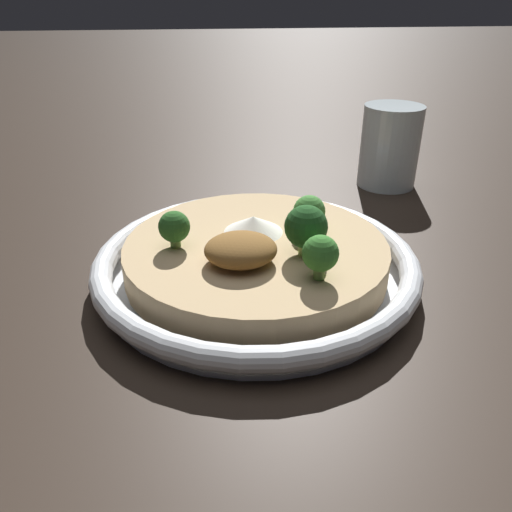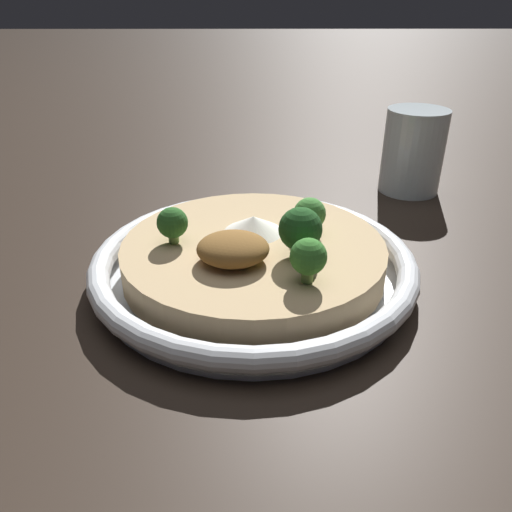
# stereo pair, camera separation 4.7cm
# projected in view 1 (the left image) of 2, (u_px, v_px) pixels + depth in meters

# --- Properties ---
(ground_plane) EXTENTS (6.00, 6.00, 0.00)m
(ground_plane) POSITION_uv_depth(u_px,v_px,m) (256.00, 278.00, 0.48)
(ground_plane) COLOR #2D231C
(risotto_bowl) EXTENTS (0.30, 0.30, 0.04)m
(risotto_bowl) POSITION_uv_depth(u_px,v_px,m) (256.00, 261.00, 0.47)
(risotto_bowl) COLOR silver
(risotto_bowl) RESTS_ON ground_plane
(cheese_sprinkle) EXTENTS (0.06, 0.06, 0.02)m
(cheese_sprinkle) POSITION_uv_depth(u_px,v_px,m) (257.00, 224.00, 0.48)
(cheese_sprinkle) COLOR white
(cheese_sprinkle) RESTS_ON risotto_bowl
(crispy_onion_garnish) EXTENTS (0.06, 0.06, 0.02)m
(crispy_onion_garnish) POSITION_uv_depth(u_px,v_px,m) (241.00, 250.00, 0.42)
(crispy_onion_garnish) COLOR brown
(crispy_onion_garnish) RESTS_ON risotto_bowl
(broccoli_front) EXTENTS (0.03, 0.03, 0.04)m
(broccoli_front) POSITION_uv_depth(u_px,v_px,m) (320.00, 254.00, 0.39)
(broccoli_front) COLOR #668E47
(broccoli_front) RESTS_ON risotto_bowl
(broccoli_right) EXTENTS (0.03, 0.03, 0.04)m
(broccoli_right) POSITION_uv_depth(u_px,v_px,m) (309.00, 212.00, 0.47)
(broccoli_right) COLOR #759E4C
(broccoli_right) RESTS_ON risotto_bowl
(broccoli_left) EXTENTS (0.03, 0.03, 0.03)m
(broccoli_left) POSITION_uv_depth(u_px,v_px,m) (174.00, 228.00, 0.44)
(broccoli_left) COLOR #668E47
(broccoli_left) RESTS_ON risotto_bowl
(broccoli_front_right) EXTENTS (0.04, 0.04, 0.05)m
(broccoli_front_right) POSITION_uv_depth(u_px,v_px,m) (306.00, 227.00, 0.43)
(broccoli_front_right) COLOR #84A856
(broccoli_front_right) RESTS_ON risotto_bowl
(drinking_glass) EXTENTS (0.08, 0.08, 0.11)m
(drinking_glass) POSITION_uv_depth(u_px,v_px,m) (390.00, 146.00, 0.68)
(drinking_glass) COLOR silver
(drinking_glass) RESTS_ON ground_plane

